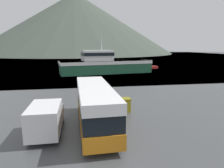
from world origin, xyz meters
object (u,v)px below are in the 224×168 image
delivery_van (46,118)px  fishing_boat (105,64)px  tour_bus (95,104)px  storage_bin (125,105)px  small_boat (148,67)px

delivery_van → fishing_boat: bearing=75.4°
tour_bus → delivery_van: 3.84m
tour_bus → fishing_boat: 32.89m
tour_bus → fishing_boat: size_ratio=0.45×
storage_bin → small_boat: 39.55m
fishing_boat → small_boat: (13.54, 7.25, -1.80)m
delivery_van → storage_bin: 8.10m
tour_bus → fishing_boat: bearing=79.6°
storage_bin → small_boat: (15.27, 36.48, -0.32)m
delivery_van → small_boat: (22.28, 40.50, -0.86)m
tour_bus → fishing_boat: fishing_boat is taller
storage_bin → delivery_van: bearing=-150.2°
fishing_boat → delivery_van: bearing=-24.5°
storage_bin → fishing_boat: bearing=86.6°
tour_bus → small_boat: bearing=63.4°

